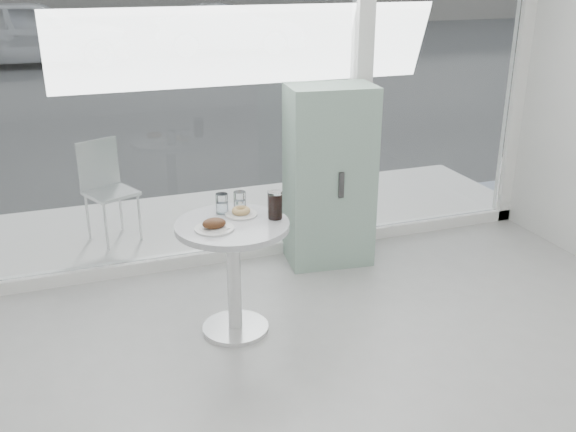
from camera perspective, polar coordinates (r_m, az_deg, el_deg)
name	(u,v)px	position (r m, az deg, el deg)	size (l,w,h in m)	color
storefront	(263,46)	(4.98, -2.20, 14.90)	(5.00, 0.14, 3.00)	white
main_table	(233,255)	(4.11, -4.90, -3.46)	(0.72, 0.72, 0.77)	silver
patio_deck	(233,219)	(6.12, -4.93, -0.24)	(5.60, 1.60, 0.05)	white
street	(110,59)	(17.91, -15.56, 13.31)	(40.00, 24.00, 0.00)	#333333
mint_cabinet	(329,176)	(5.08, 3.68, 3.54)	(0.71, 0.52, 1.44)	#83A792
patio_chair	(106,184)	(5.67, -15.85, 2.74)	(0.49, 0.49, 0.86)	silver
car_white	(32,32)	(17.16, -21.80, 14.94)	(1.86, 4.62, 1.57)	silver
car_silver	(229,29)	(18.38, -5.30, 16.24)	(1.40, 4.02, 1.33)	#A4A7AC
plate_fritter	(215,225)	(3.92, -6.53, -0.81)	(0.24, 0.24, 0.07)	silver
plate_donut	(241,212)	(4.13, -4.19, 0.33)	(0.21, 0.21, 0.05)	silver
water_tumbler_a	(222,205)	(4.17, -5.89, 1.02)	(0.08, 0.08, 0.13)	white
water_tumbler_b	(240,202)	(4.20, -4.31, 1.22)	(0.08, 0.08, 0.13)	white
cola_glass	(275,206)	(4.05, -1.16, 0.93)	(0.09, 0.09, 0.18)	white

